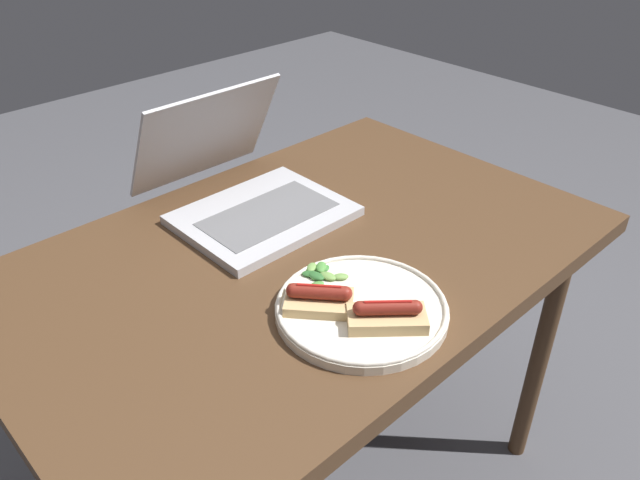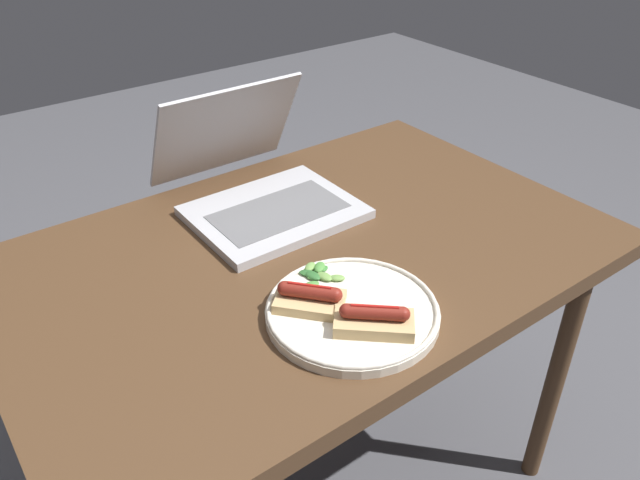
# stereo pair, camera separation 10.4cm
# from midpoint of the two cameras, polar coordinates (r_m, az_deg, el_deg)

# --- Properties ---
(desk) EXTENTS (1.09, 0.71, 0.70)m
(desk) POSITION_cam_midpoint_polar(r_m,az_deg,el_deg) (1.16, 1.52, -3.56)
(desk) COLOR #4C331E
(desk) RESTS_ON ground_plane
(laptop) EXTENTS (0.31, 0.36, 0.23)m
(laptop) POSITION_cam_midpoint_polar(r_m,az_deg,el_deg) (1.24, -3.14, 4.74)
(laptop) COLOR #B7B7BC
(laptop) RESTS_ON desk
(plate) EXTENTS (0.27, 0.27, 0.02)m
(plate) POSITION_cam_midpoint_polar(r_m,az_deg,el_deg) (0.97, 6.07, -6.58)
(plate) COLOR silver
(plate) RESTS_ON desk
(sausage_toast_left) EXTENTS (0.12, 0.12, 0.04)m
(sausage_toast_left) POSITION_cam_midpoint_polar(r_m,az_deg,el_deg) (0.96, 2.17, -5.42)
(sausage_toast_left) COLOR tan
(sausage_toast_left) RESTS_ON plate
(sausage_toast_middle) EXTENTS (0.13, 0.12, 0.04)m
(sausage_toast_middle) POSITION_cam_midpoint_polar(r_m,az_deg,el_deg) (0.93, 8.21, -7.37)
(sausage_toast_middle) COLOR tan
(sausage_toast_middle) RESTS_ON plate
(salad_pile) EXTENTS (0.07, 0.08, 0.01)m
(salad_pile) POSITION_cam_midpoint_polar(r_m,az_deg,el_deg) (1.03, 2.68, -3.20)
(salad_pile) COLOR #4C8E3D
(salad_pile) RESTS_ON plate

